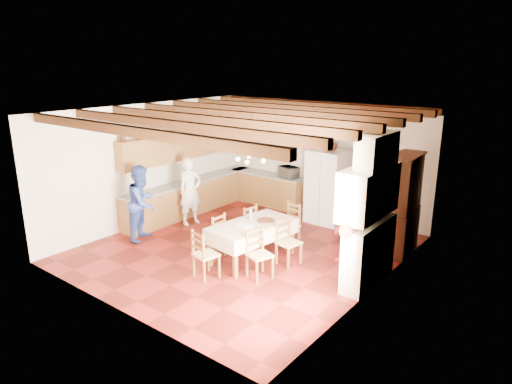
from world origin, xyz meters
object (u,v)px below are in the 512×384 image
(chair_right_far, at_px, (289,242))
(chair_left_far, at_px, (245,225))
(hutch, at_px, (403,204))
(chair_end_far, at_px, (288,224))
(chair_end_near, at_px, (206,254))
(person_man, at_px, (190,191))
(dining_table, at_px, (252,227))
(person_woman_red, at_px, (347,227))
(chair_left_near, at_px, (213,235))
(chair_right_near, at_px, (260,254))
(refrigerator, at_px, (328,187))
(microwave, at_px, (288,172))
(person_woman_blue, at_px, (143,203))

(chair_right_far, bearing_deg, chair_left_far, 91.40)
(hutch, relative_size, chair_end_far, 2.23)
(chair_left_far, relative_size, chair_end_near, 1.00)
(person_man, bearing_deg, dining_table, -94.74)
(person_man, bearing_deg, person_woman_red, -73.45)
(chair_left_near, distance_m, person_woman_red, 2.77)
(dining_table, height_order, person_woman_red, person_woman_red)
(hutch, relative_size, chair_end_near, 2.23)
(chair_left_far, relative_size, chair_right_near, 1.00)
(refrigerator, height_order, microwave, refrigerator)
(hutch, xyz_separation_m, microwave, (-3.58, 1.00, -0.03))
(chair_end_near, bearing_deg, dining_table, -87.89)
(refrigerator, bearing_deg, person_woman_blue, -124.56)
(chair_end_far, distance_m, microwave, 2.67)
(dining_table, xyz_separation_m, chair_right_far, (0.71, 0.28, -0.23))
(person_woman_red, bearing_deg, chair_right_far, -41.69)
(chair_right_near, bearing_deg, person_woman_red, -11.06)
(chair_end_far, relative_size, person_man, 0.56)
(person_woman_red, bearing_deg, chair_right_near, -25.39)
(chair_end_near, xyz_separation_m, chair_end_far, (0.34, 2.27, 0.00))
(hutch, xyz_separation_m, chair_left_near, (-3.01, -2.65, -0.59))
(chair_end_far, xyz_separation_m, microwave, (-1.46, 2.16, 0.57))
(chair_right_far, bearing_deg, chair_end_near, 158.52)
(chair_left_far, distance_m, person_woman_red, 2.28)
(chair_end_near, height_order, person_woman_blue, person_woman_blue)
(person_woman_red, height_order, microwave, person_woman_red)
(chair_right_far, xyz_separation_m, chair_end_near, (-0.92, -1.44, 0.00))
(hutch, distance_m, chair_end_far, 2.49)
(chair_end_near, bearing_deg, chair_right_far, -110.40)
(chair_end_near, relative_size, person_woman_red, 0.63)
(chair_left_far, distance_m, microwave, 2.92)
(chair_end_near, relative_size, person_woman_blue, 0.55)
(chair_end_near, relative_size, person_man, 0.56)
(refrigerator, height_order, dining_table, refrigerator)
(refrigerator, bearing_deg, chair_right_far, -73.50)
(chair_right_near, bearing_deg, chair_left_near, 101.31)
(chair_left_near, xyz_separation_m, chair_right_near, (1.37, -0.18, 0.00))
(chair_end_near, distance_m, person_man, 3.08)
(chair_end_near, distance_m, person_woman_blue, 2.58)
(chair_left_near, relative_size, chair_end_far, 1.00)
(refrigerator, distance_m, person_woman_blue, 4.53)
(hutch, xyz_separation_m, chair_right_far, (-1.55, -2.00, -0.59))
(chair_left_far, xyz_separation_m, person_woman_red, (2.18, 0.60, 0.28))
(chair_right_far, distance_m, chair_end_far, 1.01)
(hutch, xyz_separation_m, chair_end_near, (-2.46, -3.44, -0.59))
(hutch, relative_size, person_man, 1.26)
(person_woman_blue, relative_size, microwave, 3.29)
(chair_end_near, bearing_deg, person_woman_blue, -0.18)
(chair_end_far, bearing_deg, chair_left_far, -129.83)
(dining_table, xyz_separation_m, chair_right_near, (0.62, -0.56, -0.23))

